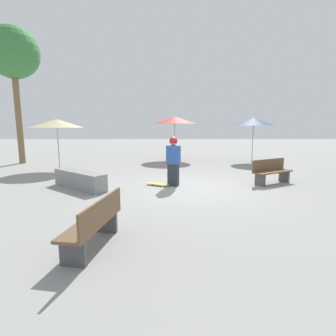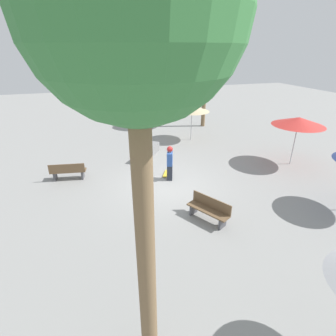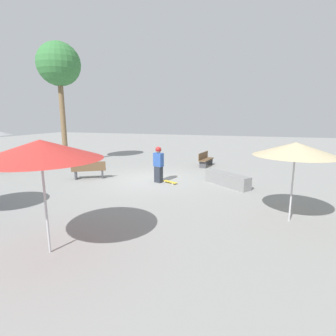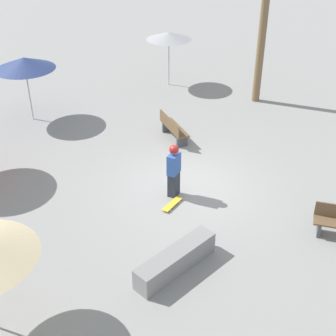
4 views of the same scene
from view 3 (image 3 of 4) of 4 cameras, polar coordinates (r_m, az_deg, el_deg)
name	(u,v)px [view 3 (image 3 of 4)]	position (r m, az deg, el deg)	size (l,w,h in m)	color
ground_plane	(152,180)	(12.54, -3.54, -2.61)	(60.00, 60.00, 0.00)	gray
skater_main	(158,163)	(11.91, -2.09, 1.05)	(0.39, 0.50, 1.65)	#282D38
skateboard	(170,182)	(11.93, 0.41, -3.02)	(0.55, 0.80, 0.07)	gold
concrete_ledge	(227,179)	(11.73, 12.73, -2.45)	(1.81, 2.07, 0.55)	gray
bench_near	(205,159)	(15.98, 8.13, 1.88)	(1.65, 0.70, 0.85)	#47474C
bench_far	(89,170)	(13.24, -16.84, -0.44)	(1.17, 1.61, 0.85)	#47474C
shade_umbrella_red	(40,150)	(6.05, -26.03, 3.61)	(2.56, 2.56, 2.53)	#B7B7BC
shade_umbrella_tan	(296,149)	(8.04, 26.04, 3.71)	(2.28, 2.28, 2.29)	#B7B7BC
palm_tree_left	(59,66)	(17.99, -22.66, 19.85)	(2.55, 2.55, 7.32)	brown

